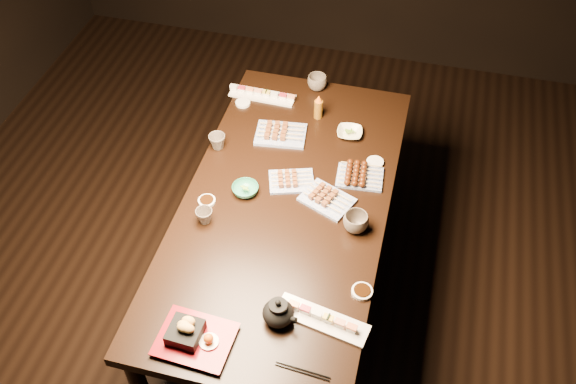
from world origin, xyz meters
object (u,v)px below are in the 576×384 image
(sushi_platter_near, at_px, (322,317))
(teacup_mid_right, at_px, (356,222))
(teacup_far_left, at_px, (217,142))
(edamame_bowl_green, at_px, (245,189))
(sushi_platter_far, at_px, (262,93))
(teacup_near_left, at_px, (204,216))
(yakitori_plate_center, at_px, (292,178))
(tempura_tray, at_px, (194,334))
(yakitori_plate_right, at_px, (327,197))
(teapot, at_px, (278,311))
(condiment_bottle, at_px, (318,106))
(dining_table, at_px, (285,255))
(yakitori_plate_left, at_px, (281,131))
(teacup_far_right, at_px, (317,82))
(edamame_bowl_cream, at_px, (350,133))

(sushi_platter_near, relative_size, teacup_mid_right, 3.37)
(teacup_mid_right, xyz_separation_m, teacup_far_left, (-0.73, 0.34, -0.00))
(sushi_platter_near, height_order, edamame_bowl_green, sushi_platter_near)
(sushi_platter_far, height_order, teacup_near_left, teacup_near_left)
(yakitori_plate_center, xyz_separation_m, tempura_tray, (-0.15, -0.88, 0.02))
(yakitori_plate_right, bearing_deg, teacup_mid_right, -17.67)
(sushi_platter_far, xyz_separation_m, teapot, (0.42, -1.28, 0.04))
(teacup_far_left, distance_m, condiment_bottle, 0.54)
(teacup_far_left, bearing_deg, tempura_tray, -75.97)
(dining_table, relative_size, sushi_platter_far, 5.23)
(yakitori_plate_center, xyz_separation_m, teacup_mid_right, (0.33, -0.20, 0.02))
(yakitori_plate_left, relative_size, teacup_far_right, 2.38)
(teacup_mid_right, bearing_deg, teacup_near_left, -169.52)
(yakitori_plate_right, relative_size, tempura_tray, 0.80)
(dining_table, relative_size, yakitori_plate_left, 7.40)
(yakitori_plate_right, distance_m, yakitori_plate_left, 0.48)
(yakitori_plate_center, xyz_separation_m, teacup_near_left, (-0.31, -0.32, 0.01))
(edamame_bowl_cream, bearing_deg, tempura_tray, -105.28)
(yakitori_plate_left, distance_m, edamame_bowl_cream, 0.34)
(dining_table, relative_size, teacup_mid_right, 16.79)
(teacup_mid_right, bearing_deg, yakitori_plate_right, 139.31)
(sushi_platter_far, xyz_separation_m, teacup_mid_right, (0.63, -0.77, 0.02))
(yakitori_plate_right, height_order, teapot, teapot)
(tempura_tray, bearing_deg, teapot, 34.25)
(condiment_bottle, bearing_deg, tempura_tray, -96.91)
(teacup_far_right, bearing_deg, yakitori_plate_center, -87.03)
(tempura_tray, bearing_deg, yakitori_plate_left, 92.13)
(edamame_bowl_green, height_order, teacup_near_left, teacup_near_left)
(teacup_mid_right, relative_size, teapot, 0.75)
(dining_table, height_order, teacup_mid_right, teacup_mid_right)
(yakitori_plate_right, relative_size, teacup_near_left, 2.97)
(dining_table, bearing_deg, sushi_platter_near, -65.66)
(sushi_platter_far, bearing_deg, tempura_tray, 97.78)
(yakitori_plate_center, distance_m, yakitori_plate_left, 0.32)
(yakitori_plate_center, bearing_deg, dining_table, -106.31)
(sushi_platter_near, xyz_separation_m, tempura_tray, (-0.44, -0.20, 0.03))
(teacup_far_left, bearing_deg, yakitori_plate_center, -19.18)
(tempura_tray, relative_size, teacup_far_left, 3.40)
(yakitori_plate_center, relative_size, tempura_tray, 0.73)
(dining_table, bearing_deg, teacup_far_right, 89.58)
(teacup_near_left, bearing_deg, teacup_mid_right, 10.48)
(teacup_near_left, distance_m, teapot, 0.59)
(yakitori_plate_left, relative_size, teacup_near_left, 3.28)
(condiment_bottle, bearing_deg, yakitori_plate_center, -92.24)
(edamame_bowl_green, relative_size, edamame_bowl_cream, 0.97)
(yakitori_plate_left, xyz_separation_m, condiment_bottle, (0.15, 0.18, 0.04))
(sushi_platter_near, height_order, edamame_bowl_cream, sushi_platter_near)
(yakitori_plate_right, bearing_deg, tempura_tray, -89.01)
(edamame_bowl_green, height_order, teacup_far_left, teacup_far_left)
(dining_table, relative_size, teacup_far_left, 22.22)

